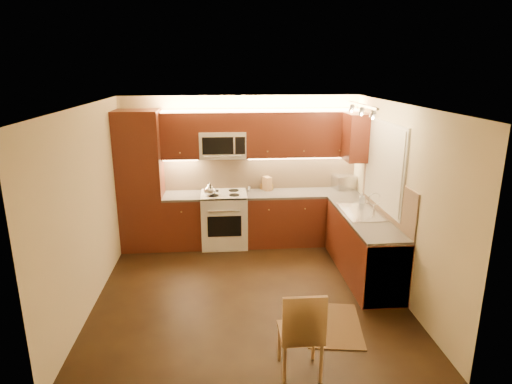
{
  "coord_description": "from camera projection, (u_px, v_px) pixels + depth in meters",
  "views": [
    {
      "loc": [
        -0.33,
        -5.34,
        2.94
      ],
      "look_at": [
        0.15,
        0.55,
        1.25
      ],
      "focal_mm": 30.57,
      "sensor_mm": 36.0,
      "label": 1
    }
  ],
  "objects": [
    {
      "name": "track_light_bar",
      "position": [
        362.0,
        105.0,
        5.77
      ],
      "size": [
        0.04,
        1.2,
        0.03
      ],
      "primitive_type": "cube",
      "color": "silver",
      "rests_on": "ceiling"
    },
    {
      "name": "wall_back",
      "position": [
        241.0,
        169.0,
        7.52
      ],
      "size": [
        4.0,
        0.01,
        2.5
      ],
      "primitive_type": "cube",
      "color": "beige",
      "rests_on": "ground"
    },
    {
      "name": "microwave",
      "position": [
        223.0,
        144.0,
        7.18
      ],
      "size": [
        0.76,
        0.38,
        0.44
      ],
      "primitive_type": null,
      "color": "silver",
      "rests_on": "wall_back"
    },
    {
      "name": "backsplash_back",
      "position": [
        261.0,
        172.0,
        7.55
      ],
      "size": [
        3.3,
        0.02,
        0.6
      ],
      "primitive_type": "cube",
      "color": "tan",
      "rests_on": "wall_back"
    },
    {
      "name": "dishwasher",
      "position": [
        380.0,
        268.0,
        5.67
      ],
      "size": [
        0.58,
        0.6,
        0.84
      ],
      "primitive_type": "cube",
      "color": "silver",
      "rests_on": "floor"
    },
    {
      "name": "backsplash_right",
      "position": [
        386.0,
        195.0,
        6.15
      ],
      "size": [
        0.02,
        2.0,
        0.6
      ],
      "primitive_type": "cube",
      "color": "tan",
      "rests_on": "wall_right"
    },
    {
      "name": "base_cab_back_left",
      "position": [
        184.0,
        221.0,
        7.38
      ],
      "size": [
        0.62,
        0.6,
        0.86
      ],
      "primitive_type": "cube",
      "color": "#4A1D0F",
      "rests_on": "floor"
    },
    {
      "name": "base_cab_back_right",
      "position": [
        302.0,
        218.0,
        7.54
      ],
      "size": [
        1.92,
        0.6,
        0.86
      ],
      "primitive_type": "cube",
      "color": "#4A1D0F",
      "rests_on": "floor"
    },
    {
      "name": "stove",
      "position": [
        224.0,
        219.0,
        7.4
      ],
      "size": [
        0.76,
        0.65,
        0.92
      ],
      "primitive_type": null,
      "color": "silver",
      "rests_on": "floor"
    },
    {
      "name": "kettle",
      "position": [
        210.0,
        189.0,
        7.09
      ],
      "size": [
        0.25,
        0.25,
        0.23
      ],
      "primitive_type": null,
      "rotation": [
        0.0,
        0.0,
        0.27
      ],
      "color": "silver",
      "rests_on": "stove"
    },
    {
      "name": "upper_cab_right_corner",
      "position": [
        357.0,
        137.0,
        6.91
      ],
      "size": [
        0.35,
        0.5,
        0.75
      ],
      "primitive_type": "cube",
      "color": "#4A1D0F",
      "rests_on": "wall_right"
    },
    {
      "name": "counter_back_left",
      "position": [
        182.0,
        196.0,
        7.26
      ],
      "size": [
        0.62,
        0.6,
        0.04
      ],
      "primitive_type": "cube",
      "color": "#383533",
      "rests_on": "base_cab_back_left"
    },
    {
      "name": "ceiling",
      "position": [
        247.0,
        105.0,
        5.26
      ],
      "size": [
        4.0,
        4.0,
        0.01
      ],
      "primitive_type": "cube",
      "color": "beige",
      "rests_on": "ground"
    },
    {
      "name": "faucet",
      "position": [
        374.0,
        203.0,
        6.33
      ],
      "size": [
        0.2,
        0.04,
        0.3
      ],
      "primitive_type": null,
      "color": "silver",
      "rests_on": "counter_right"
    },
    {
      "name": "upper_cab_bridge",
      "position": [
        222.0,
        121.0,
        7.1
      ],
      "size": [
        0.76,
        0.35,
        0.31
      ],
      "primitive_type": "cube",
      "color": "#4A1D0F",
      "rests_on": "wall_back"
    },
    {
      "name": "dining_chair",
      "position": [
        300.0,
        330.0,
        4.25
      ],
      "size": [
        0.41,
        0.41,
        0.94
      ],
      "primitive_type": null,
      "rotation": [
        0.0,
        0.0,
        0.0
      ],
      "color": "#9A6F45",
      "rests_on": "floor"
    },
    {
      "name": "wall_right",
      "position": [
        399.0,
        200.0,
        5.76
      ],
      "size": [
        0.01,
        4.0,
        2.5
      ],
      "primitive_type": "cube",
      "color": "beige",
      "rests_on": "ground"
    },
    {
      "name": "spice_jar_d",
      "position": [
        272.0,
        187.0,
        7.55
      ],
      "size": [
        0.05,
        0.05,
        0.09
      ],
      "primitive_type": "cylinder",
      "rotation": [
        0.0,
        0.0,
        -0.31
      ],
      "color": "olive",
      "rests_on": "counter_back_right"
    },
    {
      "name": "window_frame",
      "position": [
        385.0,
        165.0,
        6.19
      ],
      "size": [
        0.03,
        1.44,
        1.24
      ],
      "primitive_type": "cube",
      "color": "silver",
      "rests_on": "wall_right"
    },
    {
      "name": "soap_bottle",
      "position": [
        362.0,
        198.0,
        6.75
      ],
      "size": [
        0.1,
        0.1,
        0.18
      ],
      "primitive_type": "imported",
      "rotation": [
        0.0,
        0.0,
        -0.22
      ],
      "color": "silver",
      "rests_on": "counter_right"
    },
    {
      "name": "toaster_oven",
      "position": [
        345.0,
        182.0,
        7.6
      ],
      "size": [
        0.45,
        0.37,
        0.24
      ],
      "primitive_type": "cube",
      "rotation": [
        0.0,
        0.0,
        0.19
      ],
      "color": "silver",
      "rests_on": "counter_back_right"
    },
    {
      "name": "spice_jar_b",
      "position": [
        261.0,
        186.0,
        7.57
      ],
      "size": [
        0.04,
        0.04,
        0.1
      ],
      "primitive_type": "cylinder",
      "rotation": [
        0.0,
        0.0,
        -0.01
      ],
      "color": "brown",
      "rests_on": "counter_back_right"
    },
    {
      "name": "knife_block",
      "position": [
        267.0,
        184.0,
        7.5
      ],
      "size": [
        0.17,
        0.2,
        0.24
      ],
      "primitive_type": "cube",
      "rotation": [
        0.0,
        0.0,
        0.4
      ],
      "color": "#9A6F45",
      "rests_on": "counter_back_right"
    },
    {
      "name": "spice_jar_c",
      "position": [
        249.0,
        189.0,
        7.43
      ],
      "size": [
        0.06,
        0.06,
        0.09
      ],
      "primitive_type": "cylinder",
      "rotation": [
        0.0,
        0.0,
        -0.37
      ],
      "color": "silver",
      "rests_on": "counter_back_right"
    },
    {
      "name": "floor",
      "position": [
        248.0,
        291.0,
        5.95
      ],
      "size": [
        4.0,
        4.0,
        0.01
      ],
      "primitive_type": "cube",
      "color": "black",
      "rests_on": "ground"
    },
    {
      "name": "counter_right",
      "position": [
        365.0,
        217.0,
        6.22
      ],
      "size": [
        0.6,
        2.0,
        0.04
      ],
      "primitive_type": "cube",
      "color": "#383533",
      "rests_on": "base_cab_right"
    },
    {
      "name": "rug",
      "position": [
        333.0,
        325.0,
        5.16
      ],
      "size": [
        0.78,
        1.04,
        0.01
      ],
      "primitive_type": "cube",
      "rotation": [
        0.0,
        0.0,
        -0.16
      ],
      "color": "black",
      "rests_on": "floor"
    },
    {
      "name": "wall_left",
      "position": [
        88.0,
        208.0,
        5.45
      ],
      "size": [
        0.01,
        4.0,
        2.5
      ],
      "primitive_type": "cube",
      "color": "beige",
      "rests_on": "ground"
    },
    {
      "name": "sink",
      "position": [
        362.0,
        208.0,
        6.34
      ],
      "size": [
        0.52,
        0.86,
        0.15
      ],
      "primitive_type": null,
      "color": "silver",
      "rests_on": "counter_right"
    },
    {
      "name": "window_blinds",
      "position": [
        383.0,
        166.0,
        6.19
      ],
      "size": [
        0.02,
        1.36,
        1.16
      ],
      "primitive_type": "cube",
      "color": "silver",
      "rests_on": "wall_right"
    },
    {
      "name": "base_cab_right",
      "position": [
        363.0,
        246.0,
        6.34
      ],
      "size": [
        0.6,
        2.0,
        0.86
      ],
      "primitive_type": "cube",
      "color": "#4A1D0F",
      "rests_on": "floor"
    },
    {
      "name": "pantry",
      "position": [
        141.0,
        181.0,
        7.13
      ],
      "size": [
        0.7,
        0.6,
        2.3
      ],
      "primitive_type": "cube",
      "color": "#4A1D0F",
      "rests_on": "floor"
    },
    {
      "name": "counter_back_right",
      "position": [
        303.0,
        193.0,
        7.41
      ],
      "size": [
        1.92,
        0.6,
        0.04
      ],
      "primitive_type": "cube",
      "color": "#383533",
      "rests_on": "base_cab_back_right"
    },
    {
      "name": "wall_front",
      "position": [
        263.0,
        275.0,
        3.69
      ],
      "size": [
        4.0,
        0.01,
        2.5
      ],
      "primitive_type": "cube",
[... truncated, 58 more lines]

